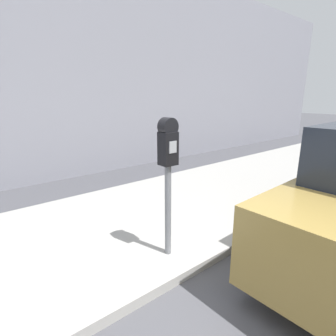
% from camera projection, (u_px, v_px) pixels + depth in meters
% --- Properties ---
extents(sidewalk, '(24.00, 2.80, 0.11)m').
position_uv_depth(sidewalk, '(91.00, 235.00, 3.47)').
color(sidewalk, '#9E9B96').
rests_on(sidewalk, ground_plane).
extents(building_facade, '(24.00, 0.30, 4.97)m').
position_uv_depth(building_facade, '(17.00, 62.00, 5.10)').
color(building_facade, gray).
rests_on(building_facade, ground_plane).
extents(parking_meter, '(0.18, 0.15, 1.52)m').
position_uv_depth(parking_meter, '(168.00, 163.00, 2.71)').
color(parking_meter, slate).
rests_on(parking_meter, sidewalk).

